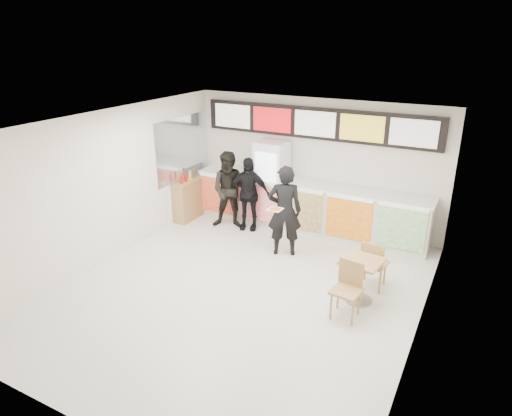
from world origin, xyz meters
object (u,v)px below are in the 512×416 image
Objects in this scene: service_counter at (307,206)px; cafe_table at (361,273)px; condiment_ledge at (188,200)px; customer_left at (230,190)px; drinks_fridge at (271,183)px; customer_mid at (248,194)px; customer_main at (284,211)px.

service_counter is 3.13m from cafe_table.
condiment_ledge reaches higher than service_counter.
customer_left is at bearing 161.87° from cafe_table.
service_counter is at bearing -0.99° from drinks_fridge.
customer_mid reaches higher than service_counter.
service_counter is 1.03m from drinks_fridge.
cafe_table is 1.39× the size of condiment_ledge.
customer_main is at bearing -43.70° from customer_left.
customer_main is 1.05× the size of customer_left.
service_counter is 4.71× the size of condiment_ledge.
cafe_table is at bearing -44.92° from customer_mid.
drinks_fridge is at bearing 48.16° from customer_mid.
drinks_fridge reaches higher than customer_main.
cafe_table is 5.07m from condiment_ledge.
cafe_table is at bearing -40.19° from drinks_fridge.
customer_mid reaches higher than cafe_table.
customer_mid reaches higher than condiment_ledge.
customer_left is 1.24m from condiment_ledge.
customer_left is 1.55× the size of condiment_ledge.
condiment_ledge is at bearing 168.24° from cafe_table.
service_counter is 1.45m from customer_main.
customer_main is at bearing -87.84° from service_counter.
customer_mid is 1.63m from condiment_ledge.
cafe_table is (2.90, -2.45, -0.46)m from drinks_fridge.
customer_main is (0.05, -1.39, 0.38)m from service_counter.
service_counter is 1.40m from customer_mid.
drinks_fridge is at bearing 147.31° from cafe_table.
service_counter is 1.82m from customer_left.
cafe_table is at bearing 126.86° from customer_main.
service_counter is at bearing 136.41° from cafe_table.
customer_mid is at bearing -116.84° from drinks_fridge.
drinks_fridge is at bearing -79.61° from customer_main.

